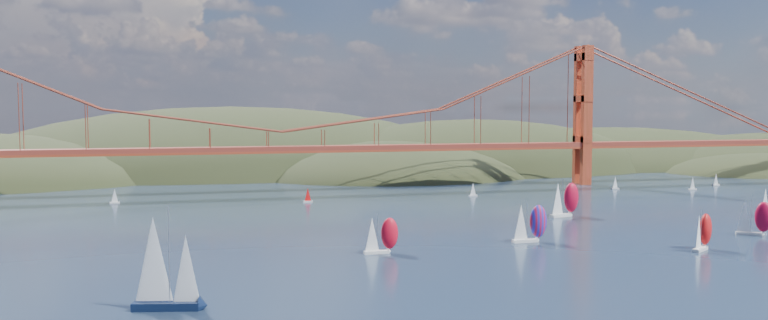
{
  "coord_description": "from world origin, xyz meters",
  "views": [
    {
      "loc": [
        -34.69,
        -86.88,
        30.53
      ],
      "look_at": [
        13.41,
        90.0,
        17.7
      ],
      "focal_mm": 35.0,
      "sensor_mm": 36.0,
      "label": 1
    }
  ],
  "objects_px": {
    "racer_1": "(702,231)",
    "racer_2": "(754,217)",
    "racer_3": "(564,199)",
    "racer_0": "(380,234)",
    "racer_rwb": "(529,222)",
    "sloop_navy": "(163,264)"
  },
  "relations": [
    {
      "from": "racer_2",
      "to": "racer_3",
      "type": "height_order",
      "value": "racer_3"
    },
    {
      "from": "racer_1",
      "to": "racer_2",
      "type": "distance_m",
      "value": 27.82
    },
    {
      "from": "racer_2",
      "to": "racer_1",
      "type": "bearing_deg",
      "value": -119.15
    },
    {
      "from": "racer_0",
      "to": "racer_2",
      "type": "distance_m",
      "value": 92.07
    },
    {
      "from": "racer_2",
      "to": "racer_rwb",
      "type": "xyz_separation_m",
      "value": [
        -56.0,
        5.75,
        0.15
      ]
    },
    {
      "from": "racer_3",
      "to": "racer_1",
      "type": "bearing_deg",
      "value": -98.18
    },
    {
      "from": "racer_3",
      "to": "racer_rwb",
      "type": "xyz_separation_m",
      "value": [
        -27.42,
        -33.87,
        -0.56
      ]
    },
    {
      "from": "racer_0",
      "to": "racer_3",
      "type": "bearing_deg",
      "value": 29.72
    },
    {
      "from": "sloop_navy",
      "to": "racer_0",
      "type": "xyz_separation_m",
      "value": [
        42.94,
        33.64,
        -2.94
      ]
    },
    {
      "from": "racer_3",
      "to": "racer_rwb",
      "type": "height_order",
      "value": "racer_3"
    },
    {
      "from": "racer_1",
      "to": "racer_2",
      "type": "bearing_deg",
      "value": -4.89
    },
    {
      "from": "sloop_navy",
      "to": "racer_rwb",
      "type": "distance_m",
      "value": 87.46
    },
    {
      "from": "racer_1",
      "to": "racer_rwb",
      "type": "height_order",
      "value": "racer_rwb"
    },
    {
      "from": "racer_0",
      "to": "racer_3",
      "type": "xyz_separation_m",
      "value": [
        63.46,
        37.72,
        1.08
      ]
    },
    {
      "from": "racer_2",
      "to": "sloop_navy",
      "type": "bearing_deg",
      "value": -133.55
    },
    {
      "from": "racer_0",
      "to": "racer_1",
      "type": "bearing_deg",
      "value": -13.39
    },
    {
      "from": "racer_3",
      "to": "racer_2",
      "type": "bearing_deg",
      "value": -66.66
    },
    {
      "from": "sloop_navy",
      "to": "racer_3",
      "type": "height_order",
      "value": "sloop_navy"
    },
    {
      "from": "sloop_navy",
      "to": "racer_1",
      "type": "distance_m",
      "value": 111.98
    },
    {
      "from": "racer_1",
      "to": "racer_0",
      "type": "bearing_deg",
      "value": 135.09
    },
    {
      "from": "racer_1",
      "to": "racer_rwb",
      "type": "relative_size",
      "value": 0.92
    },
    {
      "from": "racer_1",
      "to": "racer_3",
      "type": "height_order",
      "value": "racer_3"
    }
  ]
}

